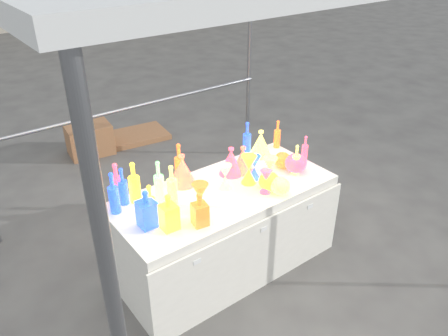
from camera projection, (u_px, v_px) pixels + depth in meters
ground at (224, 263)px, 3.82m from camera, size 80.00×80.00×0.00m
display_table at (225, 229)px, 3.63m from camera, size 1.84×0.83×0.75m
cardboard_box_closed at (90, 139)px, 5.56m from camera, size 0.58×0.45×0.39m
cardboard_box_flat at (137, 135)px, 6.05m from camera, size 0.86×0.66×0.07m
bottle_0 at (134, 182)px, 3.24m from camera, size 0.11×0.11×0.33m
bottle_1 at (113, 193)px, 3.11m from camera, size 0.09×0.09×0.33m
bottle_2 at (179, 163)px, 3.47m from camera, size 0.09×0.09×0.35m
bottle_3 at (117, 183)px, 3.23m from camera, size 0.11×0.11×0.33m
bottle_4 at (172, 185)px, 3.20m from camera, size 0.09×0.09×0.33m
bottle_5 at (159, 182)px, 3.23m from camera, size 0.09×0.09×0.35m
bottle_6 at (150, 203)px, 3.04m from camera, size 0.08×0.08×0.29m
bottle_7 at (123, 186)px, 3.22m from camera, size 0.09×0.09×0.30m
decanter_0 at (169, 212)px, 2.96m from camera, size 0.12×0.12×0.27m
decanter_1 at (200, 209)px, 3.00m from camera, size 0.12×0.12×0.26m
decanter_2 at (147, 209)px, 2.98m from camera, size 0.12×0.12×0.29m
hourglass_0 at (200, 199)px, 3.12m from camera, size 0.13×0.13×0.24m
hourglass_1 at (266, 182)px, 3.38m from camera, size 0.11×0.11×0.19m
hourglass_2 at (270, 171)px, 3.47m from camera, size 0.14×0.14×0.24m
hourglass_3 at (225, 177)px, 3.43m from camera, size 0.10×0.10×0.21m
hourglass_4 at (249, 169)px, 3.49m from camera, size 0.15×0.15×0.25m
hourglass_5 at (254, 167)px, 3.56m from camera, size 0.14×0.14×0.21m
globe_0 at (269, 182)px, 3.43m from camera, size 0.20×0.20×0.13m
globe_1 at (280, 187)px, 3.38m from camera, size 0.16×0.16×0.13m
globe_2 at (282, 161)px, 3.76m from camera, size 0.17×0.17×0.12m
globe_3 at (296, 164)px, 3.67m from camera, size 0.21×0.21×0.15m
lampshade_0 at (182, 170)px, 3.48m from camera, size 0.29×0.29×0.26m
lampshade_1 at (243, 159)px, 3.67m from camera, size 0.25×0.25×0.23m
lampshade_2 at (231, 161)px, 3.63m from camera, size 0.26×0.26×0.24m
lampshade_3 at (261, 143)px, 3.92m from camera, size 0.22×0.22×0.24m
bottle_8 at (247, 139)px, 3.90m from camera, size 0.10×0.10×0.33m
bottle_9 at (277, 134)px, 4.06m from camera, size 0.06×0.06×0.27m
bottle_10 at (305, 149)px, 3.82m from camera, size 0.07×0.07×0.25m
bottle_11 at (296, 160)px, 3.62m from camera, size 0.07×0.07×0.27m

